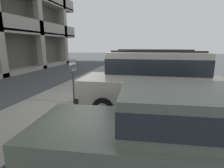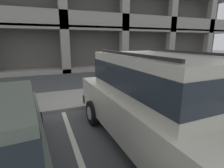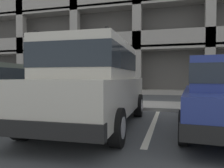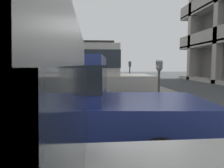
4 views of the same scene
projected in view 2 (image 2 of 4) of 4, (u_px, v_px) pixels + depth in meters
The scene contains 5 objects.
ground_plane at pixel (109, 109), 6.00m from camera, with size 80.00×80.00×0.10m.
sidewalk at pixel (97, 96), 7.14m from camera, with size 40.00×2.20×0.12m.
parking_stall_lines at pixel (171, 117), 5.27m from camera, with size 12.05×4.80×0.01m.
silver_suv at pixel (155, 98), 3.63m from camera, with size 2.11×4.83×2.03m.
parking_meter_near at pixel (103, 72), 5.98m from camera, with size 0.35×0.12×1.47m.
Camera 2 is at (-2.02, -5.24, 2.23)m, focal length 28.00 mm.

